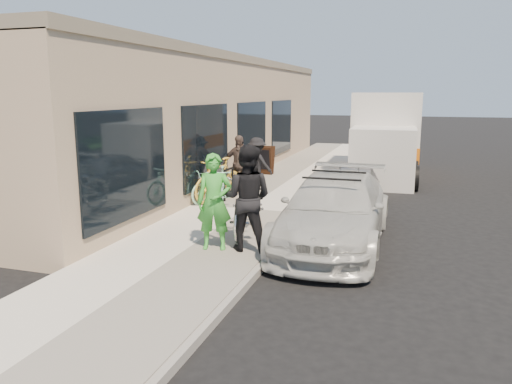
# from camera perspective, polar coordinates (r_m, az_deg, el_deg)

# --- Properties ---
(ground) EXTENTS (120.00, 120.00, 0.00)m
(ground) POSITION_cam_1_polar(r_m,az_deg,el_deg) (9.28, 4.65, -7.70)
(ground) COLOR black
(ground) RESTS_ON ground
(sidewalk) EXTENTS (3.00, 34.00, 0.15)m
(sidewalk) POSITION_cam_1_polar(r_m,az_deg,el_deg) (12.57, -1.11, -2.24)
(sidewalk) COLOR beige
(sidewalk) RESTS_ON ground
(curb) EXTENTS (0.12, 34.00, 0.13)m
(curb) POSITION_cam_1_polar(r_m,az_deg,el_deg) (12.17, 5.82, -2.80)
(curb) COLOR gray
(curb) RESTS_ON ground
(storefront) EXTENTS (3.60, 20.00, 4.22)m
(storefront) POSITION_cam_1_polar(r_m,az_deg,el_deg) (18.07, -5.80, 8.41)
(storefront) COLOR tan
(storefront) RESTS_ON ground
(bike_rack) EXTENTS (0.09, 0.61, 0.86)m
(bike_rack) POSITION_cam_1_polar(r_m,az_deg,el_deg) (13.57, -3.16, 1.32)
(bike_rack) COLOR black
(bike_rack) RESTS_ON sidewalk
(sandwich_board) EXTENTS (0.60, 0.61, 0.98)m
(sandwich_board) POSITION_cam_1_polar(r_m,az_deg,el_deg) (17.78, 1.00, 3.65)
(sandwich_board) COLOR black
(sandwich_board) RESTS_ON sidewalk
(sedan_white) EXTENTS (1.98, 4.84, 1.44)m
(sedan_white) POSITION_cam_1_polar(r_m,az_deg,el_deg) (10.07, 8.96, -2.13)
(sedan_white) COLOR #BBBBB7
(sedan_white) RESTS_ON ground
(sedan_silver) EXTENTS (1.54, 3.39, 1.13)m
(sedan_silver) POSITION_cam_1_polar(r_m,az_deg,el_deg) (13.70, 11.13, 0.77)
(sedan_silver) COLOR #98999D
(sedan_silver) RESTS_ON ground
(moving_truck) EXTENTS (2.47, 6.21, 3.02)m
(moving_truck) POSITION_cam_1_polar(r_m,az_deg,el_deg) (19.05, 14.60, 5.88)
(moving_truck) COLOR silver
(moving_truck) RESTS_ON ground
(tandem_bike) EXTENTS (1.21, 2.53, 1.28)m
(tandem_bike) POSITION_cam_1_polar(r_m,az_deg,el_deg) (10.29, -0.94, -1.21)
(tandem_bike) COLOR silver
(tandem_bike) RESTS_ON sidewalk
(woman_rider) EXTENTS (0.74, 0.58, 1.79)m
(woman_rider) POSITION_cam_1_polar(r_m,az_deg,el_deg) (9.19, -4.79, -1.13)
(woman_rider) COLOR green
(woman_rider) RESTS_ON sidewalk
(man_standing) EXTENTS (0.98, 0.78, 1.95)m
(man_standing) POSITION_cam_1_polar(r_m,az_deg,el_deg) (9.11, -1.03, -0.69)
(man_standing) COLOR black
(man_standing) RESTS_ON sidewalk
(cruiser_bike_a) EXTENTS (0.99, 1.71, 0.99)m
(cruiser_bike_a) POSITION_cam_1_polar(r_m,az_deg,el_deg) (12.84, -3.90, 0.63)
(cruiser_bike_a) COLOR #91D9BD
(cruiser_bike_a) RESTS_ON sidewalk
(cruiser_bike_b) EXTENTS (1.11, 1.75, 0.87)m
(cruiser_bike_b) POSITION_cam_1_polar(r_m,az_deg,el_deg) (13.36, -4.83, 0.77)
(cruiser_bike_b) COLOR #91D9BD
(cruiser_bike_b) RESTS_ON sidewalk
(cruiser_bike_c) EXTENTS (1.11, 1.98, 1.15)m
(cruiser_bike_c) POSITION_cam_1_polar(r_m,az_deg,el_deg) (13.41, -4.27, 1.42)
(cruiser_bike_c) COLOR gold
(cruiser_bike_c) RESTS_ON sidewalk
(bystander_a) EXTENTS (1.12, 0.82, 1.56)m
(bystander_a) POSITION_cam_1_polar(r_m,az_deg,el_deg) (14.88, 0.08, 3.24)
(bystander_a) COLOR black
(bystander_a) RESTS_ON sidewalk
(bystander_b) EXTENTS (1.00, 0.43, 1.69)m
(bystander_b) POSITION_cam_1_polar(r_m,az_deg,el_deg) (14.26, -1.97, 3.14)
(bystander_b) COLOR brown
(bystander_b) RESTS_ON sidewalk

